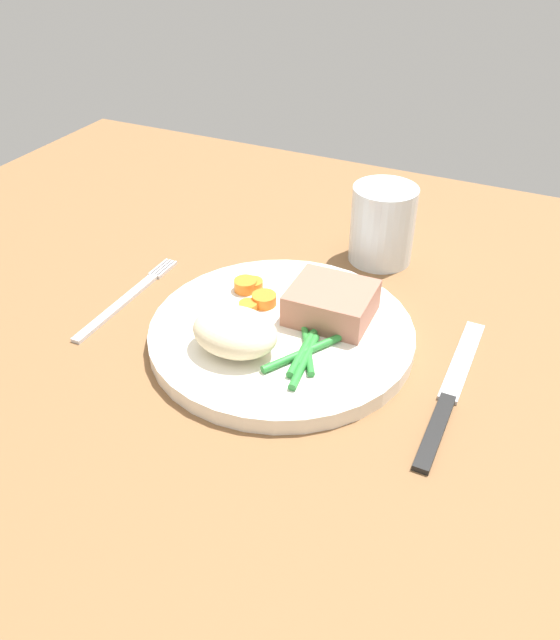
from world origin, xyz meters
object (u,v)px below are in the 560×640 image
object	(u,v)px
fork	(127,298)
knife	(450,392)
meat_portion	(330,302)
water_glass	(379,229)
dinner_plate	(280,336)

from	to	relation	value
fork	knife	size ratio (longest dim) A/B	0.81
meat_portion	fork	bearing A→B (deg)	-168.63
meat_portion	water_glass	distance (cm)	15.24
meat_portion	knife	xyz separation A→B (cm)	(12.92, -4.22, -2.96)
knife	fork	bearing A→B (deg)	178.02
meat_portion	fork	distance (cm)	21.46
meat_portion	fork	xyz separation A→B (cm)	(-20.84, -4.19, -2.96)
dinner_plate	fork	world-z (taller)	dinner_plate
water_glass	meat_portion	bearing A→B (deg)	-89.33
knife	water_glass	distance (cm)	23.70
dinner_plate	fork	bearing A→B (deg)	-179.16
water_glass	knife	bearing A→B (deg)	-56.03
dinner_plate	meat_portion	size ratio (longest dim) A/B	3.24
fork	water_glass	distance (cm)	28.56
knife	water_glass	size ratio (longest dim) A/B	2.35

